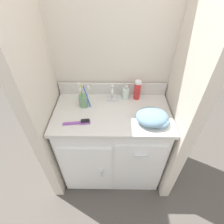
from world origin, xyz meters
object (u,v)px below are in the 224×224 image
Objects in this scene: toothbrush_cup at (84,100)px; soap_dispenser at (126,93)px; hand_towel at (154,118)px; hairbrush at (81,122)px; shaving_cream_can at (137,90)px.

soap_dispenser is at bearing 17.18° from toothbrush_cup.
hairbrush is at bearing -178.14° from hand_towel.
shaving_cream_can is 0.85× the size of hairbrush.
shaving_cream_can is at bearing 28.21° from hairbrush.
shaving_cream_can is 0.30m from hand_towel.
shaving_cream_can is at bearing -0.15° from soap_dispenser.
shaving_cream_can reaches higher than hairbrush.
toothbrush_cup is 0.55m from hand_towel.
hairbrush is (-0.43, -0.30, -0.07)m from shaving_cream_can.
hand_towel is (0.09, -0.28, -0.04)m from shaving_cream_can.
soap_dispenser is 0.34m from hand_towel.
toothbrush_cup reaches higher than hand_towel.
hand_towel is at bearing -19.28° from toothbrush_cup.
soap_dispenser is 0.45m from hairbrush.
hand_towel reaches higher than hairbrush.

